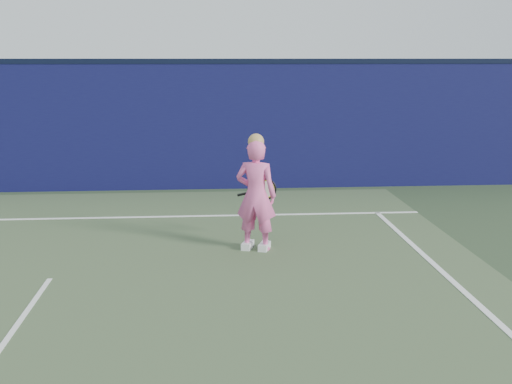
{
  "coord_description": "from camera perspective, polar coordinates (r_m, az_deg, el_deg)",
  "views": [
    {
      "loc": [
        1.92,
        -6.49,
        2.61
      ],
      "look_at": [
        2.57,
        2.06,
        0.82
      ],
      "focal_mm": 45.0,
      "sensor_mm": 36.0,
      "label": 1
    }
  ],
  "objects": [
    {
      "name": "court_lines",
      "position": [
        6.96,
        -20.4,
        -10.89
      ],
      "size": [
        11.0,
        12.04,
        0.01
      ],
      "color": "white",
      "rests_on": "court_surface"
    },
    {
      "name": "player",
      "position": [
        8.76,
        0.0,
        -0.25
      ],
      "size": [
        0.65,
        0.53,
        1.62
      ],
      "rotation": [
        0.0,
        0.0,
        2.82
      ],
      "color": "pink",
      "rests_on": "ground"
    },
    {
      "name": "wall_cap",
      "position": [
        13.13,
        -12.98,
        11.26
      ],
      "size": [
        24.0,
        0.42,
        0.1
      ],
      "primitive_type": "cube",
      "color": "black",
      "rests_on": "backstop_wall"
    },
    {
      "name": "ground",
      "position": [
        7.25,
        -19.68,
        -10.0
      ],
      "size": [
        80.0,
        80.0,
        0.0
      ],
      "primitive_type": "plane",
      "color": "#2B3E26",
      "rests_on": "ground"
    },
    {
      "name": "racket",
      "position": [
        9.18,
        0.69,
        0.21
      ],
      "size": [
        0.56,
        0.21,
        0.31
      ],
      "rotation": [
        0.0,
        0.0,
        -0.41
      ],
      "color": "black",
      "rests_on": "ground"
    },
    {
      "name": "backstop_wall",
      "position": [
        13.2,
        -12.72,
        5.62
      ],
      "size": [
        24.0,
        0.4,
        2.5
      ],
      "primitive_type": "cube",
      "color": "#0D0E3C",
      "rests_on": "ground"
    }
  ]
}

